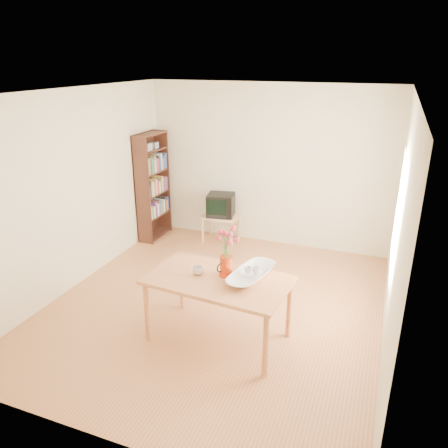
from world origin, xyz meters
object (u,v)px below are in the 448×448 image
at_px(mug, 198,271).
at_px(table, 218,285).
at_px(television, 221,204).
at_px(bowl, 251,258).
at_px(pitcher, 226,267).

bearing_deg(mug, table, 163.26).
xyz_separation_m(mug, television, (-0.75, 2.59, -0.14)).
bearing_deg(mug, bowl, 179.64).
relative_size(pitcher, mug, 2.01).
bearing_deg(pitcher, bowl, 36.85).
xyz_separation_m(bowl, television, (-1.31, 2.46, -0.33)).
xyz_separation_m(table, pitcher, (0.05, 0.10, 0.18)).
relative_size(bowl, television, 0.99).
height_order(table, television, television).
height_order(table, pitcher, pitcher).
bearing_deg(television, table, -79.58).
xyz_separation_m(pitcher, television, (-1.04, 2.51, -0.20)).
distance_m(mug, bowl, 0.60).
distance_m(table, pitcher, 0.21).
relative_size(mug, television, 0.23).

